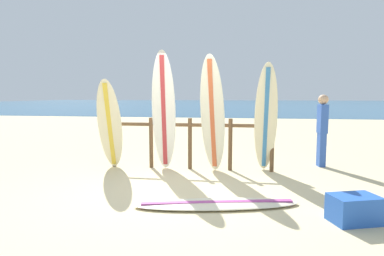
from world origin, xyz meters
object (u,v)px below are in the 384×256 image
object	(u,v)px
surfboard_rack	(190,137)
beachgoer_standing	(322,127)
small_boat_offshore	(163,106)
surfboard_leaning_center_left	(212,115)
surfboard_leaning_left	(164,112)
surfboard_leaning_center	(266,120)
cooler_box	(354,209)
surfboard_leaning_far_left	(110,125)
surfboard_lying_on_sand	(217,204)

from	to	relation	value
surfboard_rack	beachgoer_standing	size ratio (longest dim) A/B	2.21
small_boat_offshore	surfboard_leaning_center_left	bearing A→B (deg)	-74.43
surfboard_leaning_center_left	beachgoer_standing	distance (m)	2.68
surfboard_leaning_left	surfboard_leaning_center	distance (m)	2.16
surfboard_rack	cooler_box	world-z (taller)	surfboard_rack
surfboard_leaning_far_left	surfboard_lying_on_sand	world-z (taller)	surfboard_leaning_far_left
surfboard_leaning_center_left	cooler_box	size ratio (longest dim) A/B	4.14
surfboard_leaning_left	surfboard_leaning_far_left	bearing A→B (deg)	-173.17
surfboard_leaning_center_left	beachgoer_standing	world-z (taller)	surfboard_leaning_center_left
surfboard_leaning_far_left	cooler_box	distance (m)	4.93
surfboard_rack	surfboard_leaning_center_left	size ratio (longest dim) A/B	1.49
surfboard_leaning_center	cooler_box	xyz separation A→B (m)	(0.97, -2.41, -0.97)
surfboard_leaning_center	beachgoer_standing	world-z (taller)	surfboard_leaning_center
surfboard_rack	surfboard_leaning_center	size ratio (longest dim) A/B	1.61
surfboard_rack	surfboard_leaning_center	distance (m)	1.71
surfboard_leaning_center_left	cooler_box	world-z (taller)	surfboard_leaning_center_left
cooler_box	surfboard_lying_on_sand	bearing A→B (deg)	150.66
surfboard_rack	surfboard_lying_on_sand	bearing A→B (deg)	-71.50
surfboard_leaning_far_left	surfboard_leaning_center_left	distance (m)	2.24
surfboard_leaning_center_left	beachgoer_standing	xyz separation A→B (m)	(2.45, 1.03, -0.32)
cooler_box	surfboard_rack	bearing A→B (deg)	115.15
surfboard_leaning_center_left	cooler_box	distance (m)	3.34
surfboard_rack	surfboard_leaning_left	distance (m)	0.83
cooler_box	surfboard_leaning_center	bearing A→B (deg)	93.42
surfboard_leaning_center	beachgoer_standing	size ratio (longest dim) A/B	1.37
surfboard_leaning_far_left	cooler_box	size ratio (longest dim) A/B	3.34
surfboard_leaning_center	small_boat_offshore	world-z (taller)	surfboard_leaning_center
surfboard_rack	surfboard_leaning_center	bearing A→B (deg)	-10.68
surfboard_leaning_center	small_boat_offshore	size ratio (longest dim) A/B	0.96
beachgoer_standing	small_boat_offshore	distance (m)	35.49
surfboard_lying_on_sand	small_boat_offshore	xyz separation A→B (m)	(-9.85, 36.47, 0.22)
surfboard_leaning_far_left	surfboard_rack	bearing A→B (deg)	14.48
surfboard_leaning_center_left	small_boat_offshore	bearing A→B (deg)	105.57
cooler_box	beachgoer_standing	bearing A→B (deg)	65.12
surfboard_leaning_center	beachgoer_standing	distance (m)	1.71
surfboard_leaning_left	surfboard_lying_on_sand	bearing A→B (deg)	-57.61
surfboard_leaning_left	beachgoer_standing	size ratio (longest dim) A/B	1.55
small_boat_offshore	cooler_box	xyz separation A→B (m)	(11.66, -36.81, -0.08)
surfboard_lying_on_sand	beachgoer_standing	size ratio (longest dim) A/B	1.51
surfboard_leaning_far_left	beachgoer_standing	world-z (taller)	surfboard_leaning_far_left
surfboard_lying_on_sand	cooler_box	world-z (taller)	cooler_box
surfboard_leaning_center_left	cooler_box	bearing A→B (deg)	-49.20
surfboard_rack	cooler_box	xyz separation A→B (m)	(2.60, -2.72, -0.54)
surfboard_leaning_far_left	small_boat_offshore	xyz separation A→B (m)	(-7.36, 34.53, -0.74)
surfboard_leaning_far_left	cooler_box	xyz separation A→B (m)	(4.30, -2.28, -0.82)
cooler_box	small_boat_offshore	bearing A→B (deg)	89.01
cooler_box	surfboard_leaning_left	bearing A→B (deg)	123.65
surfboard_leaning_center_left	surfboard_lying_on_sand	size ratio (longest dim) A/B	0.98
surfboard_leaning_left	surfboard_leaning_center	bearing A→B (deg)	-0.25
surfboard_lying_on_sand	cooler_box	bearing A→B (deg)	-10.78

